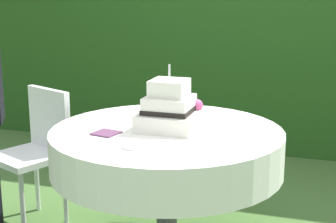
% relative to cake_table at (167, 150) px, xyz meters
% --- Properties ---
extents(foliage_hedge, '(5.40, 0.49, 2.54)m').
position_rel_cake_table_xyz_m(foliage_hedge, '(0.00, 2.33, 0.62)').
color(foliage_hedge, '#234C19').
rests_on(foliage_hedge, ground_plane).
extents(cake_table, '(1.29, 1.29, 0.77)m').
position_rel_cake_table_xyz_m(cake_table, '(0.00, 0.00, 0.00)').
color(cake_table, '#4C4C51').
rests_on(cake_table, ground_plane).
extents(wedding_cake, '(0.32, 0.32, 0.36)m').
position_rel_cake_table_xyz_m(wedding_cake, '(0.01, 0.02, 0.23)').
color(wedding_cake, white).
rests_on(wedding_cake, cake_table).
extents(serving_plate_near, '(0.14, 0.14, 0.01)m').
position_rel_cake_table_xyz_m(serving_plate_near, '(0.29, 0.20, 0.12)').
color(serving_plate_near, white).
rests_on(serving_plate_near, cake_table).
extents(serving_plate_far, '(0.12, 0.12, 0.01)m').
position_rel_cake_table_xyz_m(serving_plate_far, '(-0.05, -0.36, 0.12)').
color(serving_plate_far, white).
rests_on(serving_plate_far, cake_table).
extents(serving_plate_left, '(0.13, 0.13, 0.01)m').
position_rel_cake_table_xyz_m(serving_plate_left, '(-0.05, 0.33, 0.12)').
color(serving_plate_left, white).
rests_on(serving_plate_left, cake_table).
extents(napkin_stack, '(0.15, 0.15, 0.01)m').
position_rel_cake_table_xyz_m(napkin_stack, '(-0.28, -0.18, 0.12)').
color(napkin_stack, '#603856').
rests_on(napkin_stack, cake_table).
extents(garden_chair, '(0.53, 0.53, 0.89)m').
position_rel_cake_table_xyz_m(garden_chair, '(-0.95, 0.20, -0.11)').
color(garden_chair, white).
rests_on(garden_chair, ground_plane).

